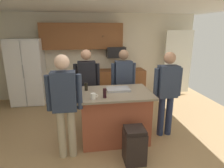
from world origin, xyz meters
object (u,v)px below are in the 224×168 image
Objects in this scene: microwave_over_range at (116,52)px; mug_ceramic_white at (93,96)px; tumbler_amber at (105,93)px; serving_tray at (118,89)px; person_guest_left at (167,89)px; refrigerator at (27,72)px; kitchen_island at (114,115)px; person_elder_center at (87,82)px; person_guest_by_door at (65,101)px; glass_dark_ale at (86,87)px; person_guest_right at (123,81)px; trash_bin at (134,145)px.

microwave_over_range is 4.46× the size of mug_ceramic_white.
tumbler_amber is 0.49m from serving_tray.
person_guest_left is at bearing -6.84° from serving_tray.
person_guest_left reaches higher than mug_ceramic_white.
refrigerator reaches higher than tumbler_amber.
kitchen_island is 1.01m from person_elder_center.
person_guest_by_door is 4.00× the size of serving_tray.
person_elder_center is at bearing 94.14° from mug_ceramic_white.
person_elder_center is (1.66, -1.56, 0.05)m from refrigerator.
person_guest_by_door is at bearing -119.68° from glass_dark_ale.
trash_bin is at bearing 18.38° from person_guest_right.
person_guest_left is 3.90× the size of serving_tray.
person_elder_center is 11.87× the size of glass_dark_ale.
person_guest_left is at bearing 29.91° from person_elder_center.
mug_ceramic_white reaches higher than kitchen_island.
tumbler_amber is (0.28, -1.02, 0.07)m from person_elder_center.
person_guest_by_door is at bearing -21.43° from person_guest_right.
refrigerator is 2.92m from person_guest_right.
tumbler_amber is 0.56m from glass_dark_ale.
kitchen_island is at bearing -46.76° from refrigerator.
tumbler_amber is at bearing -18.73° from person_elder_center.
kitchen_island is 0.81m from trash_bin.
tumbler_amber is at bearing -56.67° from glass_dark_ale.
person_guest_by_door is at bearing -153.17° from kitchen_island.
glass_dark_ale reaches higher than mug_ceramic_white.
person_guest_right is 1.74m from person_guest_by_door.
trash_bin is at bearing -94.25° from microwave_over_range.
person_guest_by_door is at bearing -166.19° from tumbler_amber.
kitchen_island is at bearing -133.12° from serving_tray.
refrigerator is 3.36× the size of microwave_over_range.
microwave_over_range reaches higher than serving_tray.
person_guest_left is 1.29m from tumbler_amber.
serving_tray is at bearing 51.00° from tumbler_amber.
person_elder_center is at bearing -119.12° from microwave_over_range.
refrigerator is at bearing 123.58° from mug_ceramic_white.
kitchen_island is at bearing 0.00° from person_guest_left.
glass_dark_ale is at bearing 171.53° from serving_tray.
microwave_over_range is 2.63m from kitchen_island.
refrigerator is at bearing 135.55° from serving_tray.
mug_ceramic_white is (-1.46, -0.31, 0.04)m from person_guest_left.
person_guest_left is at bearing -1.24° from kitchen_island.
glass_dark_ale is (-0.97, -2.23, -0.40)m from microwave_over_range.
microwave_over_range is (2.60, 0.12, 0.51)m from refrigerator.
person_guest_left reaches higher than microwave_over_range.
person_guest_right is at bearing 85.09° from trash_bin.
serving_tray is (-0.96, 0.12, 0.00)m from person_guest_left.
mug_ceramic_white is (1.74, -2.62, 0.09)m from refrigerator.
glass_dark_ale is at bearing 127.67° from trash_bin.
refrigerator is 3.02m from person_guest_by_door.
person_elder_center is (0.39, 1.18, -0.03)m from person_guest_by_door.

